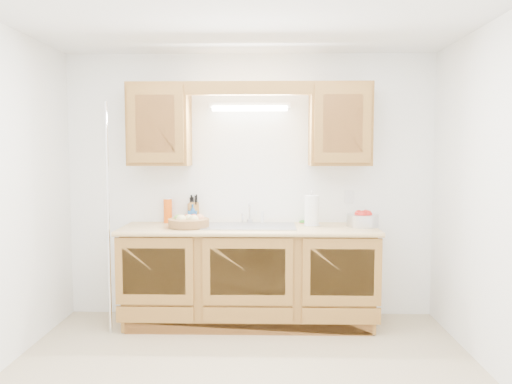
{
  "coord_description": "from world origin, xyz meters",
  "views": [
    {
      "loc": [
        0.16,
        -3.28,
        1.57
      ],
      "look_at": [
        0.07,
        0.85,
        1.24
      ],
      "focal_mm": 35.0,
      "sensor_mm": 36.0,
      "label": 1
    }
  ],
  "objects_px": {
    "paper_towel": "(312,211)",
    "fruit_basket": "(189,222)",
    "knife_block": "(193,212)",
    "apple_bowl": "(363,219)"
  },
  "relations": [
    {
      "from": "knife_block",
      "to": "paper_towel",
      "type": "height_order",
      "value": "paper_towel"
    },
    {
      "from": "paper_towel",
      "to": "apple_bowl",
      "type": "xyz_separation_m",
      "value": [
        0.46,
        -0.02,
        -0.07
      ]
    },
    {
      "from": "knife_block",
      "to": "paper_towel",
      "type": "relative_size",
      "value": 0.84
    },
    {
      "from": "knife_block",
      "to": "apple_bowl",
      "type": "xyz_separation_m",
      "value": [
        1.57,
        -0.21,
        -0.03
      ]
    },
    {
      "from": "fruit_basket",
      "to": "knife_block",
      "type": "bearing_deg",
      "value": 89.97
    },
    {
      "from": "paper_towel",
      "to": "fruit_basket",
      "type": "bearing_deg",
      "value": -174.99
    },
    {
      "from": "knife_block",
      "to": "apple_bowl",
      "type": "bearing_deg",
      "value": -23.7
    },
    {
      "from": "fruit_basket",
      "to": "knife_block",
      "type": "relative_size",
      "value": 1.53
    },
    {
      "from": "fruit_basket",
      "to": "knife_block",
      "type": "height_order",
      "value": "knife_block"
    },
    {
      "from": "fruit_basket",
      "to": "apple_bowl",
      "type": "relative_size",
      "value": 1.27
    }
  ]
}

